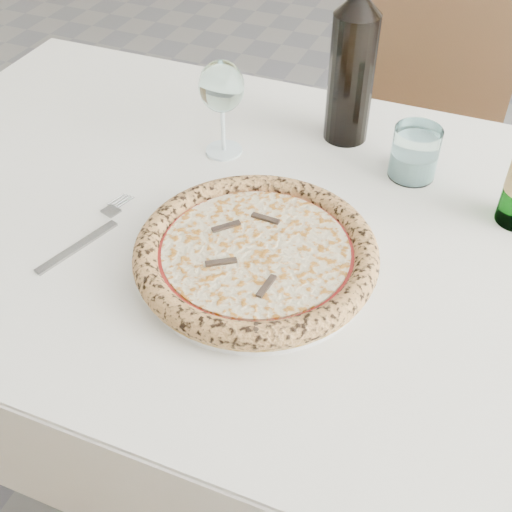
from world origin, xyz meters
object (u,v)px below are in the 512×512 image
object	(u,v)px
wine_bottle	(352,66)
tumbler	(414,156)
chair_far	(418,124)
dining_table	(281,271)
pizza	(256,252)
plate	(256,262)
wine_glass	(222,89)

from	to	relation	value
wine_bottle	tumbler	bearing A→B (deg)	-28.13
chair_far	wine_bottle	distance (m)	0.60
dining_table	wine_bottle	world-z (taller)	wine_bottle
chair_far	pizza	world-z (taller)	chair_far
dining_table	plate	bearing A→B (deg)	-90.00
plate	wine_glass	size ratio (longest dim) A/B	1.91
plate	wine_bottle	size ratio (longest dim) A/B	1.00
chair_far	plate	bearing A→B (deg)	-95.16
plate	wine_glass	xyz separation A→B (m)	(-0.16, 0.23, 0.10)
chair_far	wine_bottle	size ratio (longest dim) A/B	3.11
tumbler	pizza	bearing A→B (deg)	-116.30
plate	chair_far	bearing A→B (deg)	84.84
tumbler	dining_table	bearing A→B (deg)	-127.15
tumbler	chair_far	bearing A→B (deg)	96.97
pizza	wine_bottle	size ratio (longest dim) A/B	1.07
dining_table	chair_far	size ratio (longest dim) A/B	1.47
chair_far	wine_glass	bearing A→B (deg)	-111.03
pizza	wine_glass	xyz separation A→B (m)	(-0.16, 0.23, 0.09)
dining_table	chair_far	bearing A→B (deg)	84.14
wine_glass	dining_table	bearing A→B (deg)	-40.94
tumbler	wine_bottle	world-z (taller)	wine_bottle
pizza	wine_bottle	world-z (taller)	wine_bottle
dining_table	tumbler	xyz separation A→B (m)	(0.14, 0.19, 0.13)
plate	wine_bottle	world-z (taller)	wine_bottle
chair_far	tumbler	xyz separation A→B (m)	(0.07, -0.55, 0.26)
dining_table	wine_glass	size ratio (longest dim) A/B	8.69
chair_far	pizza	distance (m)	0.87
dining_table	pizza	world-z (taller)	pizza
wine_bottle	plate	bearing A→B (deg)	-92.26
wine_glass	pizza	bearing A→B (deg)	-56.52
plate	wine_bottle	xyz separation A→B (m)	(0.01, 0.36, 0.12)
plate	pizza	xyz separation A→B (m)	(-0.00, 0.00, 0.02)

